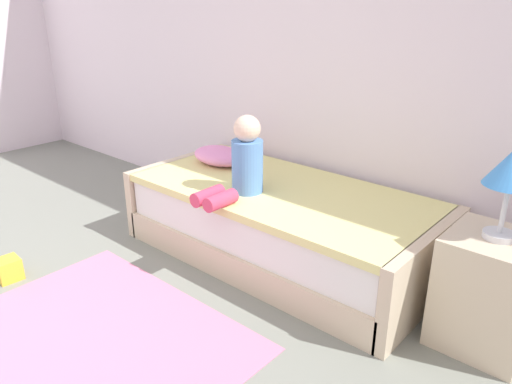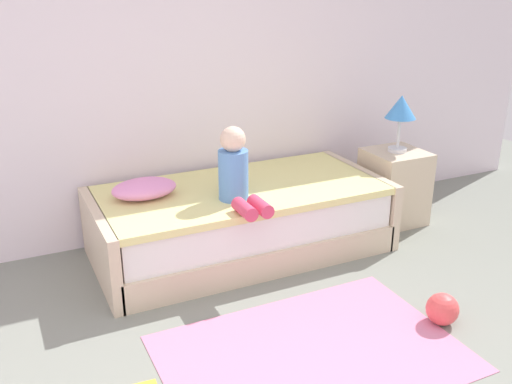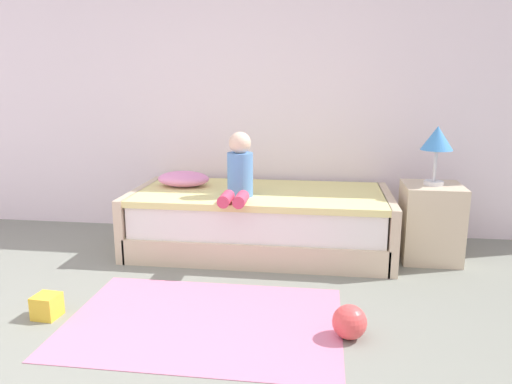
{
  "view_description": "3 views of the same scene",
  "coord_description": "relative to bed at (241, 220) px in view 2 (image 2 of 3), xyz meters",
  "views": [
    {
      "loc": [
        2.26,
        -0.37,
        1.67
      ],
      "look_at": [
        0.4,
        1.75,
        0.55
      ],
      "focal_mm": 34.39,
      "sensor_mm": 36.0,
      "label": 1
    },
    {
      "loc": [
        -1.15,
        -1.51,
        1.93
      ],
      "look_at": [
        0.4,
        1.75,
        0.55
      ],
      "focal_mm": 40.31,
      "sensor_mm": 36.0,
      "label": 2
    },
    {
      "loc": [
        0.9,
        -1.87,
        1.38
      ],
      "look_at": [
        0.4,
        1.75,
        0.55
      ],
      "focal_mm": 34.43,
      "sensor_mm": 36.0,
      "label": 3
    }
  ],
  "objects": [
    {
      "name": "pillow",
      "position": [
        -0.67,
        0.1,
        0.32
      ],
      "size": [
        0.44,
        0.3,
        0.13
      ],
      "primitive_type": "ellipsoid",
      "color": "#EA8CC6",
      "rests_on": "bed"
    },
    {
      "name": "area_rug",
      "position": [
        -0.17,
        -1.3,
        -0.24
      ],
      "size": [
        1.6,
        1.1,
        0.01
      ],
      "primitive_type": "cube",
      "color": "pink",
      "rests_on": "ground"
    },
    {
      "name": "toy_ball",
      "position": [
        0.67,
        -1.37,
        -0.15
      ],
      "size": [
        0.19,
        0.19,
        0.19
      ],
      "primitive_type": "sphere",
      "color": "#E54C4C",
      "rests_on": "ground"
    },
    {
      "name": "bed",
      "position": [
        0.0,
        0.0,
        0.0
      ],
      "size": [
        2.11,
        1.0,
        0.5
      ],
      "color": "beige",
      "rests_on": "ground"
    },
    {
      "name": "child_figure",
      "position": [
        -0.13,
        -0.23,
        0.46
      ],
      "size": [
        0.2,
        0.51,
        0.5
      ],
      "color": "#598CD1",
      "rests_on": "bed"
    },
    {
      "name": "nightstand",
      "position": [
        1.35,
        -0.03,
        0.05
      ],
      "size": [
        0.44,
        0.44,
        0.6
      ],
      "primitive_type": "cube",
      "color": "beige",
      "rests_on": "ground"
    },
    {
      "name": "wall_rear",
      "position": [
        -0.4,
        0.6,
        1.2
      ],
      "size": [
        7.2,
        0.1,
        2.9
      ],
      "primitive_type": "cube",
      "color": "white",
      "rests_on": "ground"
    },
    {
      "name": "table_lamp",
      "position": [
        1.35,
        -0.03,
        0.69
      ],
      "size": [
        0.24,
        0.24,
        0.45
      ],
      "color": "silver",
      "rests_on": "nightstand"
    }
  ]
}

